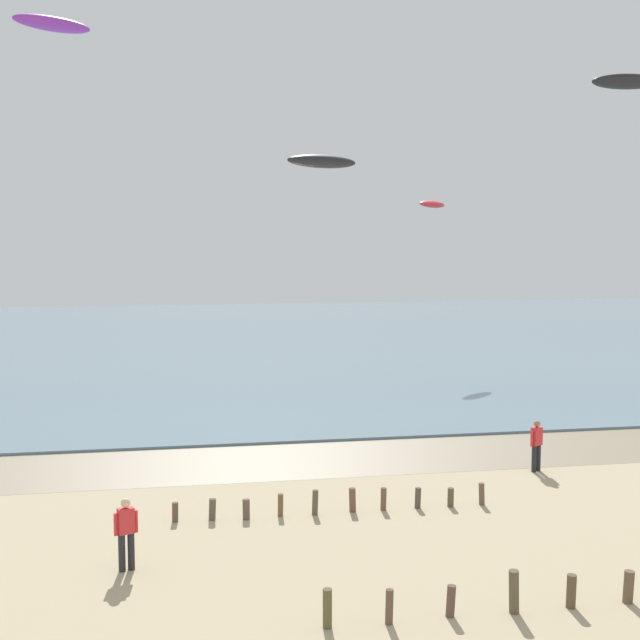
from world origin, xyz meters
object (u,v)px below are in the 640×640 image
at_px(person_nearest_camera, 126,532).
at_px(kite_aloft_5, 322,161).
at_px(kite_aloft_1, 432,204).
at_px(person_left_flank, 536,444).
at_px(kite_aloft_6, 626,82).
at_px(kite_aloft_7, 52,24).

relative_size(person_nearest_camera, kite_aloft_5, 0.74).
distance_m(kite_aloft_1, kite_aloft_5, 28.50).
bearing_deg(person_nearest_camera, person_left_flank, 26.04).
bearing_deg(kite_aloft_6, kite_aloft_7, -15.92).
bearing_deg(kite_aloft_5, person_nearest_camera, -164.70).
bearing_deg(person_left_flank, kite_aloft_6, 42.16).
distance_m(kite_aloft_6, kite_aloft_7, 24.28).
xyz_separation_m(kite_aloft_1, kite_aloft_7, (-20.64, -9.91, 7.29)).
relative_size(person_nearest_camera, kite_aloft_1, 0.65).
bearing_deg(kite_aloft_1, kite_aloft_6, -126.41).
bearing_deg(kite_aloft_7, kite_aloft_6, 126.60).
bearing_deg(kite_aloft_1, person_left_flank, -141.21).
xyz_separation_m(person_nearest_camera, kite_aloft_6, (18.82, 11.61, 12.82)).
distance_m(person_nearest_camera, kite_aloft_6, 25.56).
xyz_separation_m(person_nearest_camera, person_left_flank, (13.02, 6.36, 0.00)).
relative_size(person_left_flank, kite_aloft_6, 0.62).
height_order(person_left_flank, kite_aloft_5, kite_aloft_5).
bearing_deg(kite_aloft_6, kite_aloft_1, -78.97).
relative_size(kite_aloft_6, kite_aloft_7, 0.77).
distance_m(person_nearest_camera, kite_aloft_7, 26.36).
relative_size(person_nearest_camera, person_left_flank, 1.00).
relative_size(kite_aloft_1, kite_aloft_6, 0.95).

